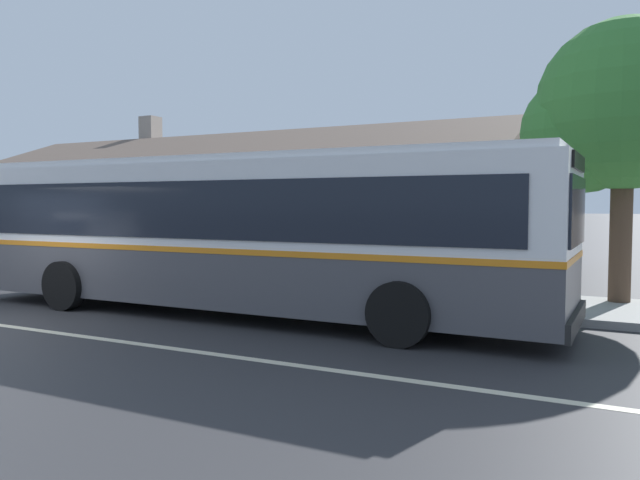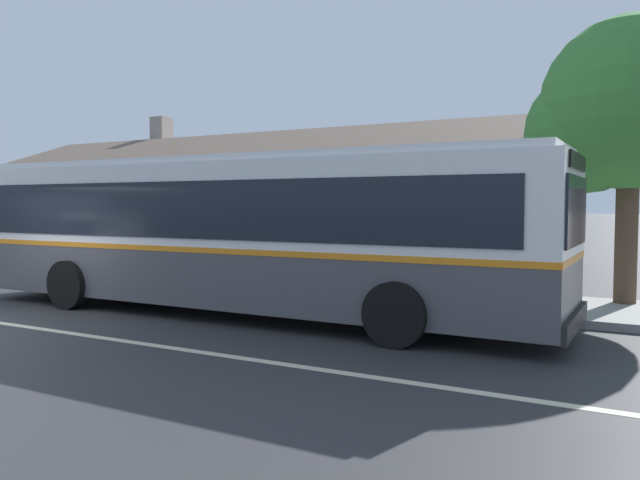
# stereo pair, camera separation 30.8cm
# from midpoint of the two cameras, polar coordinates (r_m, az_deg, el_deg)

# --- Properties ---
(sidewalk_far) EXTENTS (60.00, 3.00, 0.15)m
(sidewalk_far) POSITION_cam_midpoint_polar(r_m,az_deg,el_deg) (16.92, -10.08, -3.80)
(sidewalk_far) COLOR gray
(sidewalk_far) RESTS_ON ground
(community_building) EXTENTS (20.71, 8.63, 5.89)m
(community_building) POSITION_cam_midpoint_polar(r_m,az_deg,el_deg) (23.83, -5.47, 2.49)
(community_building) COLOR gray
(community_building) RESTS_ON ground
(transit_bus) EXTENTS (12.36, 2.78, 3.03)m
(transit_bus) POSITION_cam_midpoint_polar(r_m,az_deg,el_deg) (12.25, -6.72, 0.88)
(transit_bus) COLOR #47474C
(transit_bus) RESTS_ON ground
(bench_by_building) EXTENTS (1.82, 0.51, 0.94)m
(bench_by_building) POSITION_cam_midpoint_polar(r_m,az_deg,el_deg) (17.97, -14.33, -1.83)
(bench_by_building) COLOR brown
(bench_by_building) RESTS_ON sidewalk_far
(bench_down_street) EXTENTS (1.90, 0.51, 0.94)m
(bench_down_street) POSITION_cam_midpoint_polar(r_m,az_deg,el_deg) (15.25, -5.98, -2.63)
(bench_down_street) COLOR brown
(bench_down_street) RESTS_ON sidewalk_far
(street_tree_primary) EXTENTS (3.76, 3.45, 5.89)m
(street_tree_primary) POSITION_cam_midpoint_polar(r_m,az_deg,el_deg) (14.20, 26.16, 10.41)
(street_tree_primary) COLOR #4C3828
(street_tree_primary) RESTS_ON ground
(bus_stop_sign) EXTENTS (0.36, 0.07, 2.40)m
(bus_stop_sign) POSITION_cam_midpoint_polar(r_m,az_deg,el_deg) (12.16, 21.94, 0.66)
(bus_stop_sign) COLOR gray
(bus_stop_sign) RESTS_ON sidewalk_far
(bike_rack) EXTENTS (1.16, 0.06, 0.78)m
(bike_rack) POSITION_cam_midpoint_polar(r_m,az_deg,el_deg) (20.50, -21.31, -1.04)
(bike_rack) COLOR slate
(bike_rack) RESTS_ON sidewalk_far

